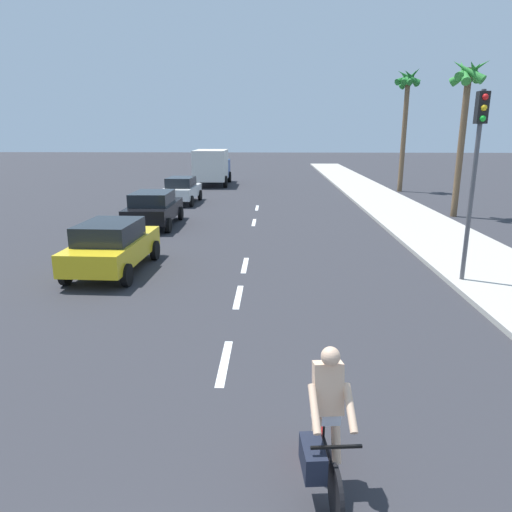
{
  "coord_description": "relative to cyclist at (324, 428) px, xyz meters",
  "views": [
    {
      "loc": [
        0.86,
        -0.88,
        4.14
      ],
      "look_at": [
        0.46,
        10.61,
        1.1
      ],
      "focal_mm": 32.92,
      "sensor_mm": 36.0,
      "label": 1
    }
  ],
  "objects": [
    {
      "name": "lane_stripe_2",
      "position": [
        -1.49,
        3.12,
        -0.83
      ],
      "size": [
        0.16,
        1.8,
        0.01
      ],
      "primitive_type": "cube",
      "color": "white",
      "rests_on": "ground"
    },
    {
      "name": "parked_car_yellow",
      "position": [
        -5.46,
        8.87,
        0.01
      ],
      "size": [
        2.04,
        4.21,
        1.57
      ],
      "rotation": [
        0.0,
        0.0,
        -0.03
      ],
      "color": "gold",
      "rests_on": "ground"
    },
    {
      "name": "lane_stripe_3",
      "position": [
        -1.49,
        6.72,
        -0.83
      ],
      "size": [
        0.16,
        1.8,
        0.01
      ],
      "primitive_type": "cube",
      "color": "white",
      "rests_on": "ground"
    },
    {
      "name": "cyclist",
      "position": [
        0.0,
        0.0,
        0.0
      ],
      "size": [
        0.66,
        1.71,
        1.82
      ],
      "rotation": [
        0.0,
        0.0,
        3.23
      ],
      "color": "black",
      "rests_on": "ground"
    },
    {
      "name": "ground_plane",
      "position": [
        -1.49,
        16.12,
        -0.83
      ],
      "size": [
        160.0,
        160.0,
        0.0
      ],
      "primitive_type": "plane",
      "color": "#2D2D33"
    },
    {
      "name": "traffic_signal",
      "position": [
        4.73,
        8.01,
        2.78
      ],
      "size": [
        0.28,
        0.33,
        5.2
      ],
      "color": "#4C4C51",
      "rests_on": "ground"
    },
    {
      "name": "lane_stripe_6",
      "position": [
        -1.49,
        21.48,
        -0.83
      ],
      "size": [
        0.16,
        1.8,
        0.01
      ],
      "primitive_type": "cube",
      "color": "white",
      "rests_on": "ground"
    },
    {
      "name": "palm_tree_distant",
      "position": [
        8.56,
        29.53,
        5.85
      ],
      "size": [
        1.89,
        1.85,
        8.54
      ],
      "color": "brown",
      "rests_on": "ground"
    },
    {
      "name": "lane_stripe_4",
      "position": [
        -1.49,
        9.71,
        -0.83
      ],
      "size": [
        0.16,
        1.8,
        0.01
      ],
      "primitive_type": "cube",
      "color": "white",
      "rests_on": "ground"
    },
    {
      "name": "lane_stripe_5",
      "position": [
        -1.49,
        17.08,
        -0.83
      ],
      "size": [
        0.16,
        1.8,
        0.01
      ],
      "primitive_type": "cube",
      "color": "white",
      "rests_on": "ground"
    },
    {
      "name": "parked_car_black",
      "position": [
        -5.98,
        16.08,
        0.01
      ],
      "size": [
        2.09,
        4.45,
        1.57
      ],
      "rotation": [
        0.0,
        0.0,
        0.02
      ],
      "color": "black",
      "rests_on": "ground"
    },
    {
      "name": "delivery_truck",
      "position": [
        -5.48,
        33.22,
        0.67
      ],
      "size": [
        2.73,
        6.27,
        2.8
      ],
      "rotation": [
        0.0,
        0.0,
        0.01
      ],
      "color": "#23478C",
      "rests_on": "ground"
    },
    {
      "name": "parked_car_white",
      "position": [
        -6.04,
        23.1,
        0.01
      ],
      "size": [
        1.93,
        4.0,
        1.57
      ],
      "rotation": [
        0.0,
        0.0,
        -0.03
      ],
      "color": "white",
      "rests_on": "ground"
    },
    {
      "name": "sidewalk_strip",
      "position": [
        6.13,
        18.12,
        -0.76
      ],
      "size": [
        3.6,
        80.0,
        0.14
      ],
      "primitive_type": "cube",
      "color": "#B2ADA3",
      "rests_on": "ground"
    },
    {
      "name": "palm_tree_far",
      "position": [
        8.57,
        19.11,
        5.18
      ],
      "size": [
        1.92,
        1.79,
        7.64
      ],
      "color": "brown",
      "rests_on": "ground"
    }
  ]
}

